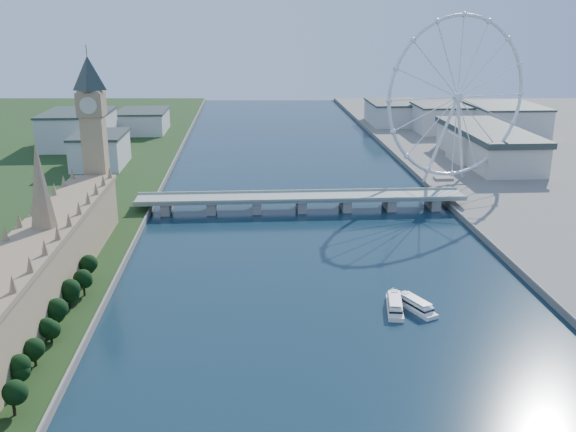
{
  "coord_description": "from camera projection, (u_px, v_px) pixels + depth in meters",
  "views": [
    {
      "loc": [
        -34.83,
        -113.19,
        124.62
      ],
      "look_at": [
        -14.55,
        210.0,
        23.81
      ],
      "focal_mm": 40.0,
      "sensor_mm": 36.0,
      "label": 1
    }
  ],
  "objects": [
    {
      "name": "tree_row",
      "position": [
        12.0,
        389.0,
        208.04
      ],
      "size": [
        7.73,
        215.73,
        19.97
      ],
      "color": "black",
      "rests_on": "ground"
    },
    {
      "name": "county_hall",
      "position": [
        486.0,
        164.0,
        567.21
      ],
      "size": [
        54.0,
        144.0,
        35.0
      ],
      "primitive_type": null,
      "color": "beige",
      "rests_on": "ground"
    },
    {
      "name": "tour_boat_far",
      "position": [
        395.0,
        310.0,
        284.98
      ],
      "size": [
        11.61,
        28.67,
        6.14
      ],
      "primitive_type": null,
      "rotation": [
        0.0,
        0.0,
        -0.17
      ],
      "color": "silver",
      "rests_on": "ground"
    },
    {
      "name": "tour_boat_near",
      "position": [
        415.0,
        310.0,
        285.12
      ],
      "size": [
        17.64,
        26.96,
        5.86
      ],
      "primitive_type": null,
      "rotation": [
        0.0,
        0.0,
        0.45
      ],
      "color": "white",
      "rests_on": "ground"
    },
    {
      "name": "city_skyline",
      "position": [
        318.0,
        123.0,
        678.01
      ],
      "size": [
        505.0,
        280.0,
        32.0
      ],
      "color": "beige",
      "rests_on": "ground"
    },
    {
      "name": "big_ben",
      "position": [
        92.0,
        118.0,
        384.46
      ],
      "size": [
        20.02,
        20.02,
        110.0
      ],
      "color": "tan",
      "rests_on": "ground"
    },
    {
      "name": "parliament_range",
      "position": [
        48.0,
        257.0,
        295.84
      ],
      "size": [
        24.0,
        200.0,
        70.0
      ],
      "color": "tan",
      "rests_on": "ground"
    },
    {
      "name": "westminster_bridge",
      "position": [
        301.0,
        200.0,
        430.9
      ],
      "size": [
        220.0,
        22.0,
        9.5
      ],
      "color": "gray",
      "rests_on": "ground"
    },
    {
      "name": "london_eye",
      "position": [
        458.0,
        98.0,
        472.46
      ],
      "size": [
        113.6,
        39.12,
        124.3
      ],
      "color": "silver",
      "rests_on": "ground"
    }
  ]
}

